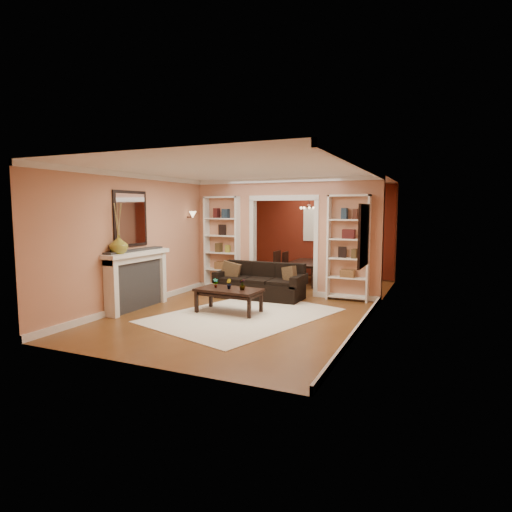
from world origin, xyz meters
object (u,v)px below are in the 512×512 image
at_px(bookshelf_left, 222,243).
at_px(dining_table, 308,272).
at_px(sofa, 260,281).
at_px(fireplace, 138,280).
at_px(coffee_table, 229,301).
at_px(bookshelf_right, 348,248).

relative_size(bookshelf_left, dining_table, 1.41).
distance_m(sofa, bookshelf_left, 1.58).
height_order(sofa, fireplace, fireplace).
height_order(coffee_table, dining_table, dining_table).
bearing_deg(fireplace, coffee_table, 14.34).
xyz_separation_m(bookshelf_right, fireplace, (-3.64, -2.53, -0.57)).
distance_m(bookshelf_left, fireplace, 2.65).
bearing_deg(sofa, dining_table, 80.21).
bearing_deg(fireplace, sofa, 47.36).
height_order(bookshelf_left, fireplace, bookshelf_left).
distance_m(coffee_table, dining_table, 3.88).
relative_size(coffee_table, bookshelf_left, 0.54).
bearing_deg(sofa, fireplace, -132.64).
height_order(sofa, bookshelf_left, bookshelf_left).
relative_size(sofa, fireplace, 1.18).
bearing_deg(bookshelf_left, coffee_table, -58.84).
xyz_separation_m(fireplace, dining_table, (2.20, 4.31, -0.29)).
bearing_deg(fireplace, bookshelf_right, 34.80).
distance_m(bookshelf_right, dining_table, 2.45).
bearing_deg(coffee_table, dining_table, 87.37).
distance_m(sofa, coffee_table, 1.50).
distance_m(bookshelf_left, bookshelf_right, 3.10).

